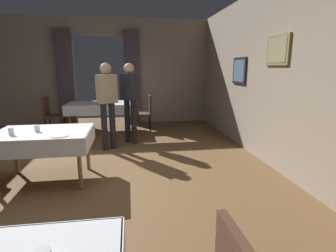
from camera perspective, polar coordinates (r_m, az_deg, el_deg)
ground at (r=4.18m, az=-19.37°, el=-11.26°), size 10.08×10.08×0.00m
wall_right at (r=4.45m, az=24.32°, el=9.76°), size 0.16×8.40×3.00m
wall_back at (r=7.98m, az=-14.60°, el=11.38°), size 6.40×0.27×3.00m
dining_table_mid at (r=4.17m, az=-25.35°, el=-2.24°), size 1.32×0.96×0.75m
dining_table_far at (r=6.95m, az=-14.64°, el=4.18°), size 1.57×0.98×0.75m
chair_far_right at (r=6.91m, az=-4.89°, el=3.23°), size 0.44×0.44×0.93m
chair_far_left at (r=7.19m, az=-23.91°, el=2.54°), size 0.44×0.44×0.93m
glass_mid_a at (r=4.13m, az=-26.43°, el=-0.52°), size 0.08×0.08×0.09m
glass_mid_b at (r=4.09m, az=-30.76°, el=-1.05°), size 0.07×0.07×0.10m
plate_mid_c at (r=3.76m, az=-22.34°, el=-1.94°), size 0.23×0.23×0.01m
glass_far_a at (r=6.87m, az=-14.90°, el=5.21°), size 0.07×0.07×0.11m
plate_far_b at (r=7.06m, az=-10.82°, el=5.22°), size 0.20×0.20×0.01m
glass_far_c at (r=6.86m, az=-12.55°, el=5.28°), size 0.07×0.07×0.10m
plate_far_d at (r=7.13m, az=-18.33°, el=4.87°), size 0.23×0.23×0.01m
person_waiter_by_doorway at (r=5.33m, az=-13.02°, el=5.66°), size 0.42×0.38×1.72m
person_diner_standing_aside at (r=5.71m, az=-8.25°, el=6.31°), size 0.42×0.40×1.72m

